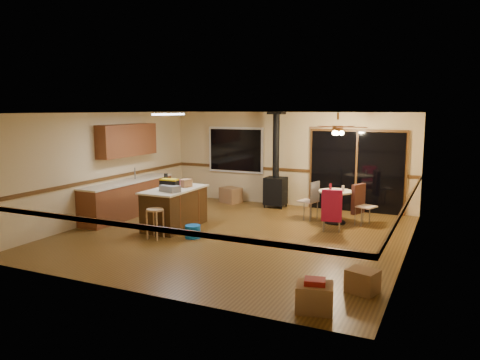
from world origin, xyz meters
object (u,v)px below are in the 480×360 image
Objects in this scene: dining_table at (335,201)px; box_corner_b at (363,281)px; chair_near at (332,206)px; box_corner_a at (315,297)px; chair_right at (359,199)px; chair_left at (312,196)px; toolbox_black at (170,185)px; bar_stool at (155,224)px; box_under_window at (231,195)px; toolbox_grey at (170,189)px; blue_bucket at (193,232)px; kitchen_island at (175,208)px; wood_stove at (276,181)px.

box_corner_b is at bearing -71.12° from dining_table.
box_corner_a is (0.79, -4.08, -0.41)m from chair_near.
dining_table is 0.55m from chair_right.
dining_table reaches higher than box_corner_a.
chair_left is 4.58m from box_corner_b.
dining_table is 1.55× the size of chair_left.
chair_left is at bearing 115.71° from box_corner_b.
toolbox_black reaches higher than bar_stool.
chair_left is 0.94× the size of box_under_window.
bar_stool is 3.81m from chair_near.
chair_right is (0.53, 0.12, 0.07)m from dining_table.
dining_table is at bearing 34.17° from toolbox_black.
toolbox_grey is 4.85m from box_corner_b.
chair_left is (2.49, 2.40, -0.38)m from toolbox_grey.
box_under_window is at bearing 160.81° from dining_table.
dining_table is (3.07, 2.92, 0.21)m from bar_stool.
box_corner_a is at bearing -79.52° from dining_table.
chair_right is at bearing 34.13° from toolbox_grey.
toolbox_grey is 0.88m from bar_stool.
toolbox_black is 3.42m from box_under_window.
chair_left is 1.05× the size of box_corner_a.
toolbox_grey is 1.37× the size of blue_bucket.
chair_right is 4.00m from box_under_window.
bar_stool is at bearing -150.96° from blue_bucket.
bar_stool reaches higher than box_corner_a.
box_under_window is 1.13× the size of box_corner_a.
kitchen_island is at bearing 98.69° from bar_stool.
chair_left is (2.60, 2.24, -0.42)m from toolbox_black.
box_corner_a is (4.00, -2.63, -0.78)m from toolbox_grey.
blue_bucket is 3.21m from chair_left.
kitchen_island is 1.07m from blue_bucket.
dining_table is 4.28m from box_corner_b.
toolbox_grey is 1.10m from blue_bucket.
bar_stool is at bearing 152.95° from box_corner_a.
box_under_window reaches higher than box_corner_b.
dining_table reaches higher than bar_stool.
dining_table is at bearing 98.40° from chair_near.
wood_stove is 6.13m from box_corner_b.
dining_table is 3.52m from box_under_window.
bar_stool reaches higher than blue_bucket.
wood_stove is 7.74× the size of blue_bucket.
box_under_window reaches higher than blue_bucket.
blue_bucket is at bearing -25.28° from toolbox_black.
chair_right reaches higher than blue_bucket.
wood_stove reaches higher than toolbox_grey.
box_under_window is at bearing 177.94° from wood_stove.
box_under_window is at bearing 132.13° from box_corner_b.
chair_left is (1.32, -1.03, -0.14)m from wood_stove.
dining_table reaches higher than box_under_window.
wood_stove is at bearing 66.91° from kitchen_island.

